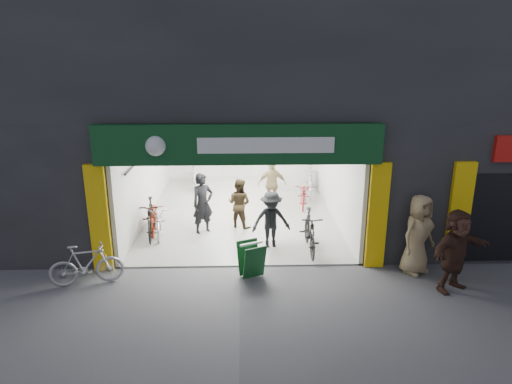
{
  "coord_description": "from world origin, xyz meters",
  "views": [
    {
      "loc": [
        0.09,
        -10.05,
        5.02
      ],
      "look_at": [
        0.43,
        1.5,
        1.44
      ],
      "focal_mm": 32.0,
      "sensor_mm": 36.0,
      "label": 1
    }
  ],
  "objects_px": {
    "bike_left_front": "(158,220)",
    "sandwich_board": "(251,259)",
    "parked_bike": "(86,265)",
    "bike_right_front": "(310,232)",
    "pedestrian_near": "(418,234)"
  },
  "relations": [
    {
      "from": "parked_bike",
      "to": "sandwich_board",
      "type": "xyz_separation_m",
      "value": [
        3.68,
        0.25,
        -0.03
      ]
    },
    {
      "from": "bike_right_front",
      "to": "parked_bike",
      "type": "distance_m",
      "value": 5.47
    },
    {
      "from": "sandwich_board",
      "to": "bike_left_front",
      "type": "bearing_deg",
      "value": 110.52
    },
    {
      "from": "bike_right_front",
      "to": "pedestrian_near",
      "type": "height_order",
      "value": "pedestrian_near"
    },
    {
      "from": "bike_right_front",
      "to": "parked_bike",
      "type": "relative_size",
      "value": 1.13
    },
    {
      "from": "parked_bike",
      "to": "pedestrian_near",
      "type": "xyz_separation_m",
      "value": [
        7.55,
        0.38,
        0.47
      ]
    },
    {
      "from": "pedestrian_near",
      "to": "sandwich_board",
      "type": "bearing_deg",
      "value": 150.06
    },
    {
      "from": "parked_bike",
      "to": "pedestrian_near",
      "type": "height_order",
      "value": "pedestrian_near"
    },
    {
      "from": "bike_right_front",
      "to": "pedestrian_near",
      "type": "distance_m",
      "value": 2.67
    },
    {
      "from": "parked_bike",
      "to": "pedestrian_near",
      "type": "relative_size",
      "value": 0.84
    },
    {
      "from": "pedestrian_near",
      "to": "bike_right_front",
      "type": "bearing_deg",
      "value": 120.06
    },
    {
      "from": "bike_left_front",
      "to": "bike_right_front",
      "type": "xyz_separation_m",
      "value": [
        4.13,
        -1.24,
        0.09
      ]
    },
    {
      "from": "bike_left_front",
      "to": "parked_bike",
      "type": "distance_m",
      "value": 3.06
    },
    {
      "from": "bike_left_front",
      "to": "sandwich_board",
      "type": "xyz_separation_m",
      "value": [
        2.59,
        -2.6,
        -0.0
      ]
    },
    {
      "from": "parked_bike",
      "to": "bike_right_front",
      "type": "bearing_deg",
      "value": -86.13
    }
  ]
}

